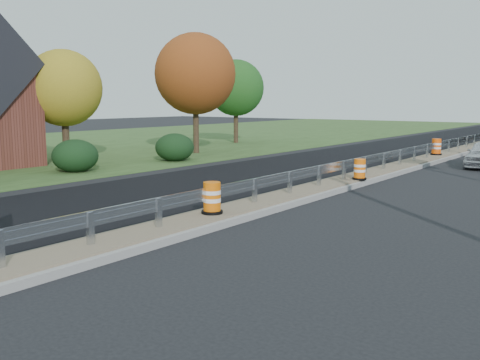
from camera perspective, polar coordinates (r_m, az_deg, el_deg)
The scene contains 13 objects.
ground at distance 17.77m, azimuth 5.31°, elevation -2.11°, with size 140.00×140.00×0.00m, color black.
grass_verge_near at distance 41.58m, azimuth -16.12°, elevation 3.66°, with size 30.00×120.00×0.03m, color #324C20.
milled_overlay at distance 28.52m, azimuth 8.36°, elevation 1.84°, with size 7.20×120.00×0.01m, color black.
median at distance 24.85m, azimuth 15.06°, elevation 0.91°, with size 1.60×55.00×0.23m.
guardrail at distance 25.70m, azimuth 15.95°, elevation 2.50°, with size 0.10×46.15×0.72m.
hedge_mid at distance 25.58m, azimuth -17.17°, elevation 2.50°, with size 2.09×2.09×1.52m, color black.
hedge_north at distance 29.13m, azimuth -6.99°, elevation 3.49°, with size 2.09×2.09×1.52m, color black.
tree_near_yellow at distance 29.47m, azimuth -18.31°, elevation 9.28°, with size 3.96×3.96×5.88m.
tree_near_red at distance 33.35m, azimuth -4.78°, elevation 11.20°, with size 4.95×4.95×7.35m.
tree_near_back at distance 41.41m, azimuth -0.44°, elevation 9.79°, with size 4.29×4.29×6.37m.
barrel_median_near at distance 14.41m, azimuth -3.00°, elevation -1.97°, with size 0.58×0.58×0.85m.
barrel_median_mid at distance 21.12m, azimuth 12.65°, elevation 1.08°, with size 0.54×0.54×0.80m.
barrel_median_far at distance 32.04m, azimuth 20.21°, elevation 3.31°, with size 0.62×0.62×0.90m.
Camera 1 is at (9.15, -14.89, 3.24)m, focal length 40.00 mm.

